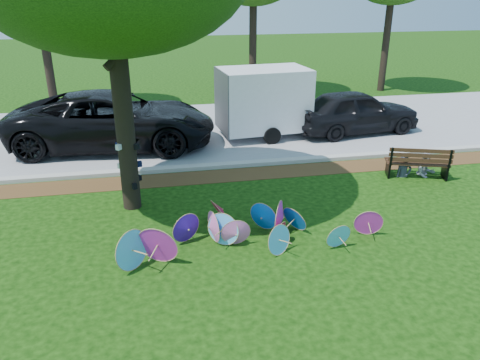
% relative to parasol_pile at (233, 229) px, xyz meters
% --- Properties ---
extents(ground, '(90.00, 90.00, 0.00)m').
position_rel_parasol_pile_xyz_m(ground, '(-0.09, -0.62, -0.36)').
color(ground, black).
rests_on(ground, ground).
extents(mulch_strip, '(90.00, 1.00, 0.01)m').
position_rel_parasol_pile_xyz_m(mulch_strip, '(-0.09, 3.88, -0.36)').
color(mulch_strip, '#472D16').
rests_on(mulch_strip, ground).
extents(curb, '(90.00, 0.30, 0.12)m').
position_rel_parasol_pile_xyz_m(curb, '(-0.09, 4.58, -0.30)').
color(curb, '#B7B5AD').
rests_on(curb, ground).
extents(street, '(90.00, 8.00, 0.01)m').
position_rel_parasol_pile_xyz_m(street, '(-0.09, 8.73, -0.36)').
color(street, gray).
rests_on(street, ground).
extents(parasol_pile, '(5.84, 2.28, 0.87)m').
position_rel_parasol_pile_xyz_m(parasol_pile, '(0.00, 0.00, 0.00)').
color(parasol_pile, '#E166BA').
rests_on(parasol_pile, ground).
extents(black_van, '(7.06, 3.82, 1.88)m').
position_rel_parasol_pile_xyz_m(black_van, '(-2.80, 7.22, 0.58)').
color(black_van, black).
rests_on(black_van, ground).
extents(dark_pickup, '(4.92, 2.48, 1.61)m').
position_rel_parasol_pile_xyz_m(dark_pickup, '(5.94, 7.25, 0.44)').
color(dark_pickup, black).
rests_on(dark_pickup, ground).
extents(cargo_trailer, '(3.25, 2.23, 2.75)m').
position_rel_parasol_pile_xyz_m(cargo_trailer, '(2.45, 7.46, 1.01)').
color(cargo_trailer, white).
rests_on(cargo_trailer, ground).
extents(park_bench, '(1.90, 1.21, 0.93)m').
position_rel_parasol_pile_xyz_m(park_bench, '(5.89, 2.80, 0.10)').
color(park_bench, black).
rests_on(park_bench, ground).
extents(person_left, '(0.49, 0.33, 1.33)m').
position_rel_parasol_pile_xyz_m(person_left, '(5.54, 2.85, 0.30)').
color(person_left, '#363C4A').
rests_on(person_left, ground).
extents(person_right, '(0.66, 0.53, 1.31)m').
position_rel_parasol_pile_xyz_m(person_right, '(6.24, 2.85, 0.29)').
color(person_right, '#B5B4BE').
rests_on(person_right, ground).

